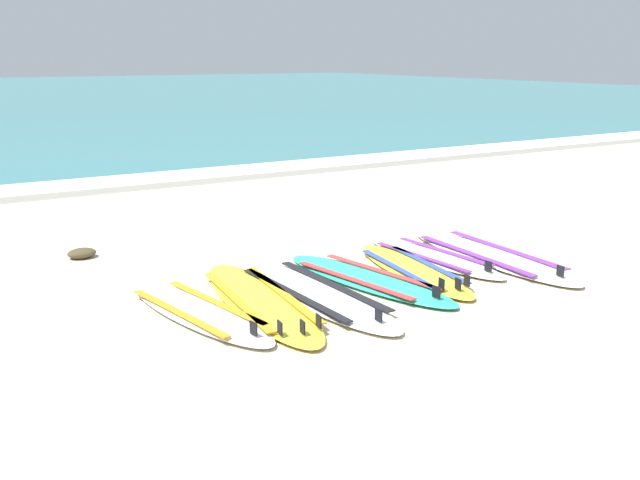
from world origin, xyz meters
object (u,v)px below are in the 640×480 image
surfboard_0 (198,311)px  surfboard_5 (433,257)px  surfboard_1 (260,300)px  surfboard_4 (413,270)px  surfboard_2 (313,293)px  surfboard_3 (368,279)px  surfboard_6 (489,255)px

surfboard_0 → surfboard_5: (2.87, 0.28, 0.00)m
surfboard_1 → surfboard_4: (1.80, 0.05, 0.00)m
surfboard_2 → surfboard_5: same height
surfboard_0 → surfboard_5: 2.88m
surfboard_2 → surfboard_4: same height
surfboard_5 → surfboard_1: bearing=-172.5°
surfboard_1 → surfboard_5: (2.28, 0.30, -0.00)m
surfboard_3 → surfboard_5: bearing=14.7°
surfboard_5 → surfboard_6: (0.60, -0.25, -0.00)m
surfboard_0 → surfboard_5: same height
surfboard_1 → surfboard_2: size_ratio=0.98×
surfboard_4 → surfboard_5: size_ratio=1.04×
surfboard_2 → surfboard_4: 1.27m
surfboard_4 → surfboard_5: 0.54m
surfboard_6 → surfboard_5: bearing=157.1°
surfboard_3 → surfboard_6: same height
surfboard_3 → surfboard_1: bearing=-179.0°
surfboard_4 → surfboard_3: bearing=-177.6°
surfboard_6 → surfboard_1: bearing=-179.1°
surfboard_5 → surfboard_2: bearing=-168.2°
surfboard_0 → surfboard_2: (1.12, -0.09, -0.00)m
surfboard_6 → surfboard_0: bearing=-179.6°
surfboard_4 → surfboard_6: (1.08, 0.00, -0.00)m
surfboard_5 → surfboard_6: same height
surfboard_1 → surfboard_4: size_ratio=1.18×
surfboard_2 → surfboard_4: size_ratio=1.20×
surfboard_1 → surfboard_6: bearing=0.9°
surfboard_3 → surfboard_4: same height
surfboard_2 → surfboard_5: 1.78m
surfboard_4 → surfboard_5: (0.48, 0.26, -0.00)m
surfboard_1 → surfboard_5: same height
surfboard_5 → surfboard_6: 0.65m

